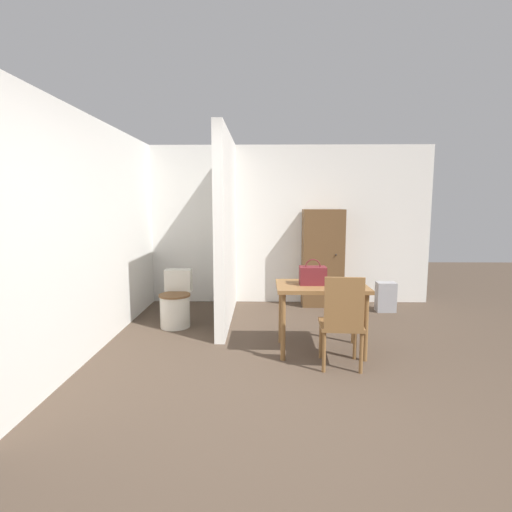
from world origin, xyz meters
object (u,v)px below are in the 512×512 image
Objects in this scene: handbag at (313,275)px; toilet at (176,303)px; wooden_chair at (342,320)px; wooden_cabinet at (323,258)px; space_heater at (386,297)px; dining_table at (321,294)px.

toilet is at bearing 152.07° from handbag.
wooden_chair reaches higher than toilet.
wooden_chair is at bearing -35.38° from toilet.
handbag is (1.67, -0.88, 0.54)m from toilet.
handbag is 0.19× the size of wooden_cabinet.
wooden_cabinet is at bearing 89.31° from wooden_chair.
wooden_cabinet reaches higher than handbag.
wooden_cabinet is (0.40, 1.98, -0.08)m from handbag.
wooden_cabinet is 3.43× the size of space_heater.
toilet is 2.38m from wooden_cabinet.
wooden_cabinet is (0.17, 2.44, 0.27)m from wooden_chair.
wooden_cabinet is at bearing 81.26° from dining_table.
toilet is 3.05m from space_heater.
toilet is (-1.90, 1.35, -0.19)m from wooden_chair.
toilet is 1.63× the size of space_heater.
wooden_cabinet is (2.07, 1.09, 0.46)m from toilet.
wooden_cabinet is at bearing 78.61° from handbag.
space_heater is (1.20, 1.63, -0.42)m from dining_table.
wooden_chair is 0.62m from handbag.
wooden_chair reaches higher than space_heater.
wooden_cabinet reaches higher than space_heater.
handbag is 2.16m from space_heater.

